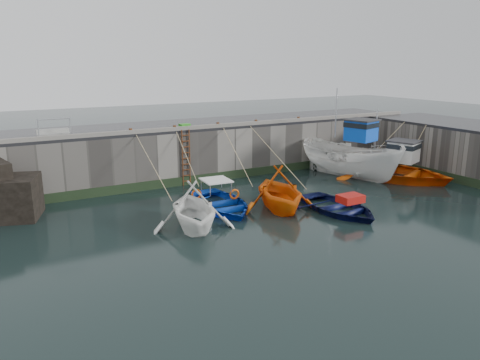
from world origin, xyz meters
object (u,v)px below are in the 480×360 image
bollard_d (256,122)px  boat_near_blacktrim (279,209)px  ladder (186,158)px  bollard_a (131,131)px  bollard_b (175,128)px  boat_far_orange (393,171)px  fish_crate (185,126)px  boat_near_navy (338,211)px  boat_near_white (194,227)px  bollard_c (218,125)px  boat_near_blue (220,208)px  bollard_e (298,119)px  boat_far_white (351,159)px

bollard_d → boat_near_blacktrim: bearing=-111.7°
ladder → bollard_a: 3.47m
bollard_b → boat_near_blacktrim: bearing=-68.0°
boat_far_orange → fish_crate: boat_far_orange is taller
bollard_a → bollard_b: bearing=0.0°
boat_near_navy → fish_crate: bearing=116.0°
boat_near_white → bollard_d: size_ratio=15.64×
ladder → bollard_c: 2.81m
boat_near_blue → fish_crate: (0.47, 5.37, 3.31)m
ladder → bollard_b: bollard_b is taller
bollard_c → bollard_b: bearing=180.0°
bollard_a → bollard_c: 5.20m
ladder → bollard_a: bearing=173.6°
bollard_b → ladder: bearing=-33.9°
boat_near_navy → fish_crate: 10.06m
boat_far_orange → fish_crate: (-11.33, 5.14, 2.84)m
boat_far_orange → bollard_c: 10.92m
boat_near_blue → bollard_c: 6.62m
boat_near_white → bollard_b: (1.98, 6.99, 3.30)m
boat_near_blacktrim → bollard_d: (2.63, 6.61, 3.30)m
bollard_d → bollard_e: 3.20m
boat_near_navy → ladder: bearing=118.5°
boat_near_blacktrim → bollard_d: bearing=83.9°
boat_far_orange → bollard_b: bearing=136.4°
boat_far_orange → ladder: bearing=137.0°
bollard_c → bollard_d: size_ratio=1.00×
ladder → bollard_e: (8.00, 0.34, 1.71)m
ladder → bollard_a: bollard_a is taller
ladder → boat_near_navy: size_ratio=0.68×
boat_far_orange → fish_crate: size_ratio=14.61×
boat_near_blue → boat_near_blacktrim: size_ratio=1.07×
bollard_e → bollard_a: bearing=180.0°
boat_far_orange → bollard_c: boat_far_orange is taller
boat_far_white → bollard_c: (-7.31, 3.44, 2.18)m
ladder → fish_crate: size_ratio=5.54×
boat_near_blacktrim → bollard_a: bollard_a is taller
boat_far_white → fish_crate: size_ratio=12.79×
boat_near_blue → fish_crate: fish_crate is taller
fish_crate → boat_near_white: bearing=-118.0°
bollard_a → bollard_c: bearing=0.0°
boat_near_white → bollard_a: bollard_a is taller
boat_near_blue → boat_far_white: boat_far_white is taller
ladder → bollard_d: bearing=4.0°
bollard_a → bollard_e: (11.00, 0.00, 0.00)m
boat_far_orange → bollard_d: boat_far_orange is taller
bollard_b → boat_far_white: bearing=-19.0°
boat_far_orange → bollard_a: boat_far_orange is taller
boat_near_blacktrim → bollard_e: size_ratio=16.27×
boat_near_navy → bollard_c: 9.22m
ladder → bollard_b: bearing=146.1°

